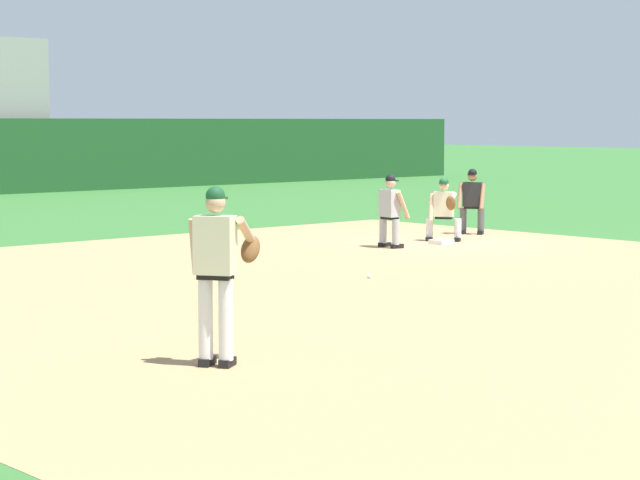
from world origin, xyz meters
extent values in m
plane|color=#336B2D|center=(0.00, 0.00, 0.00)|extent=(160.00, 160.00, 0.00)
cube|color=tan|center=(-5.62, -3.58, 0.00)|extent=(18.00, 18.00, 0.01)
cube|color=white|center=(0.00, 0.00, 0.04)|extent=(0.38, 0.38, 0.09)
sphere|color=white|center=(-5.04, -3.05, 0.04)|extent=(0.07, 0.07, 0.07)
cube|color=black|center=(-11.28, -7.04, 0.04)|extent=(0.28, 0.23, 0.09)
cylinder|color=white|center=(-11.31, -7.06, 0.50)|extent=(0.15, 0.15, 0.84)
cube|color=black|center=(-11.16, -7.22, 0.04)|extent=(0.28, 0.23, 0.09)
cylinder|color=white|center=(-11.19, -7.25, 0.50)|extent=(0.15, 0.15, 0.84)
cube|color=black|center=(-11.25, -7.15, 0.94)|extent=(0.35, 0.39, 0.06)
cube|color=beige|center=(-11.25, -7.15, 1.26)|extent=(0.42, 0.47, 0.60)
sphere|color=tan|center=(-11.23, -7.14, 1.69)|extent=(0.21, 0.21, 0.21)
sphere|color=#194C28|center=(-11.23, -7.14, 1.76)|extent=(0.20, 0.20, 0.20)
cube|color=#194C28|center=(-11.16, -7.09, 1.74)|extent=(0.18, 0.20, 0.02)
cylinder|color=tan|center=(-11.32, -6.90, 1.23)|extent=(0.21, 0.18, 0.59)
cylinder|color=tan|center=(-10.86, -7.20, 1.35)|extent=(0.49, 0.36, 0.41)
ellipsoid|color=brown|center=(-10.80, -7.16, 1.19)|extent=(0.36, 0.33, 0.34)
cube|color=black|center=(0.59, 0.09, 0.04)|extent=(0.28, 0.23, 0.09)
cylinder|color=white|center=(0.62, 0.11, 0.28)|extent=(0.15, 0.15, 0.40)
cube|color=black|center=(0.27, 0.59, 0.04)|extent=(0.28, 0.23, 0.09)
cylinder|color=white|center=(0.30, 0.61, 0.28)|extent=(0.15, 0.15, 0.40)
cube|color=black|center=(0.46, 0.36, 0.50)|extent=(0.35, 0.39, 0.06)
cube|color=beige|center=(0.46, 0.36, 0.78)|extent=(0.42, 0.47, 0.52)
sphere|color=#DBB28E|center=(0.45, 0.35, 1.17)|extent=(0.21, 0.21, 0.21)
sphere|color=#194C28|center=(0.45, 0.35, 1.24)|extent=(0.20, 0.20, 0.20)
cube|color=#194C28|center=(0.37, 0.30, 1.22)|extent=(0.18, 0.20, 0.02)
cylinder|color=#DBB28E|center=(0.25, -0.08, 0.92)|extent=(0.54, 0.39, 0.24)
cylinder|color=#DBB28E|center=(0.24, 0.52, 0.72)|extent=(0.25, 0.20, 0.58)
ellipsoid|color=brown|center=(0.07, -0.19, 0.85)|extent=(0.29, 0.29, 0.35)
cube|color=black|center=(-1.30, 0.35, 0.04)|extent=(0.27, 0.14, 0.09)
cylinder|color=#B2B2B7|center=(-1.34, 0.35, 0.33)|extent=(0.15, 0.15, 0.50)
cube|color=black|center=(-1.34, -0.05, 0.04)|extent=(0.27, 0.14, 0.09)
cylinder|color=#B2B2B7|center=(-1.38, -0.04, 0.33)|extent=(0.15, 0.15, 0.50)
cube|color=black|center=(-1.36, 0.15, 0.60)|extent=(0.24, 0.36, 0.06)
cube|color=#B2B2B7|center=(-1.36, 0.15, 0.89)|extent=(0.28, 0.42, 0.54)
sphere|color=tan|center=(-1.34, 0.15, 1.29)|extent=(0.21, 0.21, 0.21)
sphere|color=black|center=(-1.34, 0.15, 1.36)|extent=(0.20, 0.20, 0.20)
cube|color=black|center=(-1.25, 0.14, 1.34)|extent=(0.13, 0.18, 0.02)
cylinder|color=tan|center=(-1.19, 0.39, 0.86)|extent=(0.33, 0.13, 0.56)
cylinder|color=tan|center=(-1.24, -0.11, 0.86)|extent=(0.33, 0.13, 0.56)
cube|color=black|center=(2.22, 0.85, 0.04)|extent=(0.28, 0.23, 0.09)
cylinder|color=#515154|center=(2.25, 0.87, 0.33)|extent=(0.15, 0.15, 0.50)
cube|color=black|center=(2.01, 1.19, 0.04)|extent=(0.28, 0.23, 0.09)
cylinder|color=#515154|center=(2.04, 1.21, 0.33)|extent=(0.15, 0.15, 0.50)
cube|color=black|center=(2.15, 1.04, 0.60)|extent=(0.35, 0.39, 0.06)
cube|color=#232326|center=(2.15, 1.04, 0.89)|extent=(0.41, 0.47, 0.54)
sphere|color=#9E7051|center=(2.13, 1.03, 1.29)|extent=(0.21, 0.21, 0.21)
sphere|color=black|center=(2.13, 1.03, 1.36)|extent=(0.20, 0.20, 0.20)
cube|color=black|center=(2.05, 0.98, 1.34)|extent=(0.18, 0.20, 0.02)
cylinder|color=#9E7051|center=(2.15, 0.75, 0.86)|extent=(0.33, 0.25, 0.56)
cylinder|color=#9E7051|center=(1.89, 1.18, 0.86)|extent=(0.33, 0.25, 0.56)
cube|color=#286B42|center=(2.84, 23.47, 2.94)|extent=(0.47, 0.20, 0.44)
cube|color=#286B42|center=(3.40, 23.47, 2.94)|extent=(0.47, 0.20, 0.44)
cube|color=#286B42|center=(3.40, 24.32, 3.49)|extent=(0.47, 0.20, 0.44)
cube|color=#286B42|center=(3.40, 25.17, 4.04)|extent=(0.47, 0.20, 0.44)
camera|label=1|loc=(-18.90, -17.23, 2.52)|focal=70.00mm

